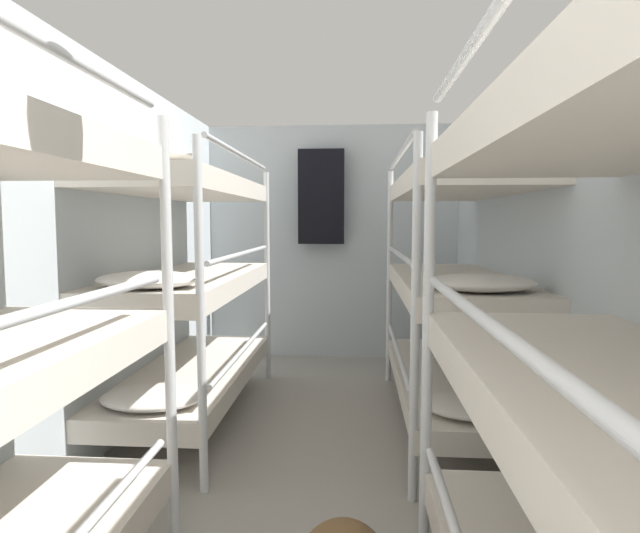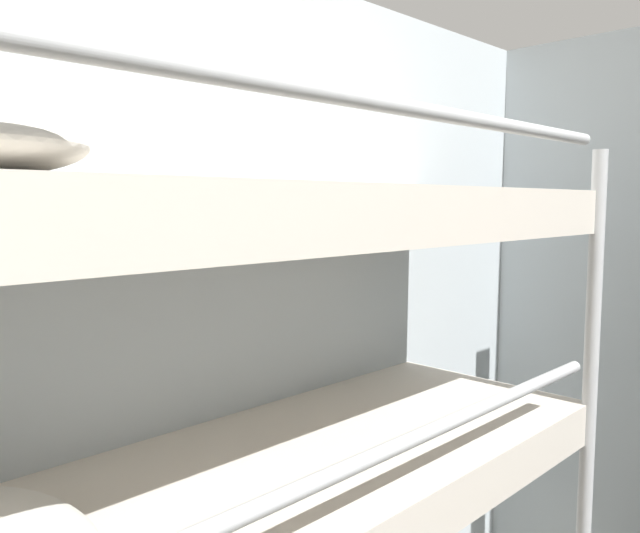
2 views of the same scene
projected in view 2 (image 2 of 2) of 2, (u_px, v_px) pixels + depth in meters
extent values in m
cylinder|color=silver|center=(587.00, 442.00, 1.92)|extent=(0.04, 0.04, 1.78)
cube|color=silver|center=(289.00, 484.00, 1.51)|extent=(0.70, 1.89, 0.13)
cylinder|color=silver|center=(407.00, 442.00, 1.24)|extent=(0.03, 1.61, 0.03)
cube|color=silver|center=(287.00, 215.00, 1.44)|extent=(0.70, 1.89, 0.13)
cylinder|color=silver|center=(412.00, 109.00, 1.17)|extent=(0.03, 1.61, 0.03)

